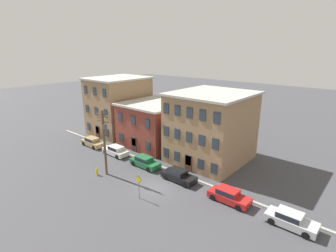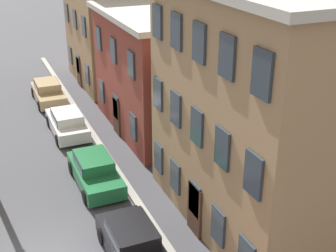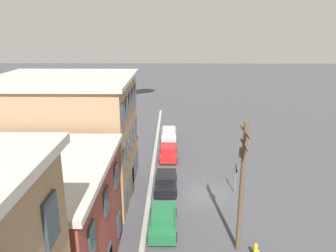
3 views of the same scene
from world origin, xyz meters
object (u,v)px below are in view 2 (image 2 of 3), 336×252
at_px(car_tan, 48,91).
at_px(car_green, 95,170).
at_px(car_black, 133,242).
at_px(car_white, 67,122).

xyz_separation_m(car_tan, car_green, (12.13, 0.10, 0.00)).
bearing_deg(car_black, car_tan, 179.98).
distance_m(car_tan, car_white, 5.89).
height_order(car_white, car_green, same).
xyz_separation_m(car_tan, car_white, (5.89, 0.09, 0.00)).
distance_m(car_white, car_black, 12.17).
bearing_deg(car_white, car_black, -0.46).
height_order(car_white, car_black, same).
relative_size(car_tan, car_white, 1.00).
relative_size(car_white, car_black, 1.00).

